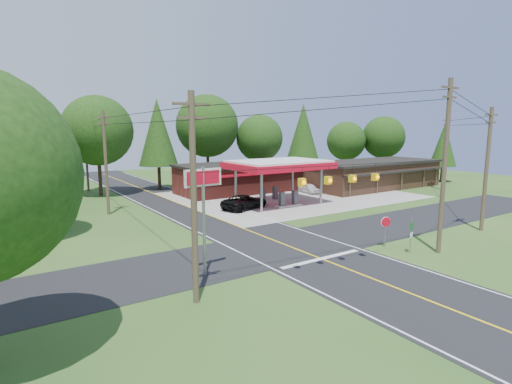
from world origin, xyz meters
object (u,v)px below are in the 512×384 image
gas_canopy (279,166)px  octagonal_stop_sign (386,225)px  suv_car (245,202)px  big_stop_sign (203,197)px  sedan_car (309,188)px

gas_canopy → octagonal_stop_sign: size_ratio=4.75×
octagonal_stop_sign → suv_car: bearing=93.4°
octagonal_stop_sign → big_stop_sign: bearing=170.6°
suv_car → big_stop_sign: size_ratio=0.86×
gas_canopy → big_stop_sign: big_stop_sign is taller
gas_canopy → sedan_car: (8.00, 4.00, -3.65)m
gas_canopy → suv_car: size_ratio=1.98×
suv_car → octagonal_stop_sign: 17.08m
gas_canopy → suv_car: 5.72m
sedan_car → big_stop_sign: (-24.53, -19.01, 3.95)m
suv_car → gas_canopy: bearing=-104.7°
suv_car → sedan_car: size_ratio=1.47×
gas_canopy → octagonal_stop_sign: 17.71m
sedan_car → big_stop_sign: size_ratio=0.58×
sedan_car → big_stop_sign: big_stop_sign is taller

